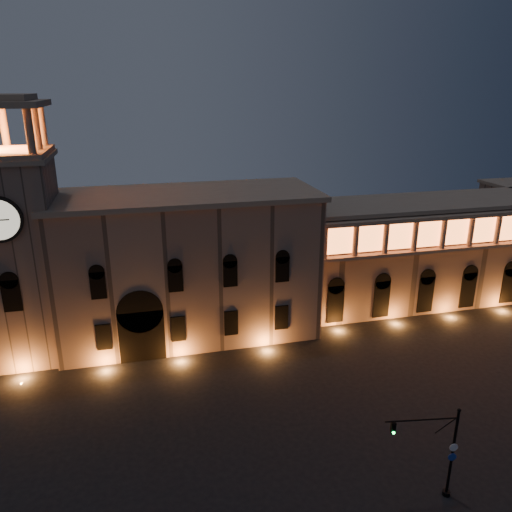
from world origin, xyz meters
name	(u,v)px	position (x,y,z in m)	size (l,w,h in m)	color
ground	(245,443)	(0.00, 0.00, 0.00)	(160.00, 160.00, 0.00)	black
government_building	(187,265)	(-2.08, 21.93, 8.77)	(30.80, 12.80, 17.60)	#886A59
clock_tower	(15,250)	(-20.50, 20.98, 12.50)	(9.80, 9.80, 32.40)	#886A59
colonnade_wing	(430,250)	(32.00, 23.92, 7.33)	(40.60, 11.50, 14.50)	#836553
traffic_light	(440,452)	(12.55, -9.07, 4.04)	(5.56, 1.19, 7.69)	black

